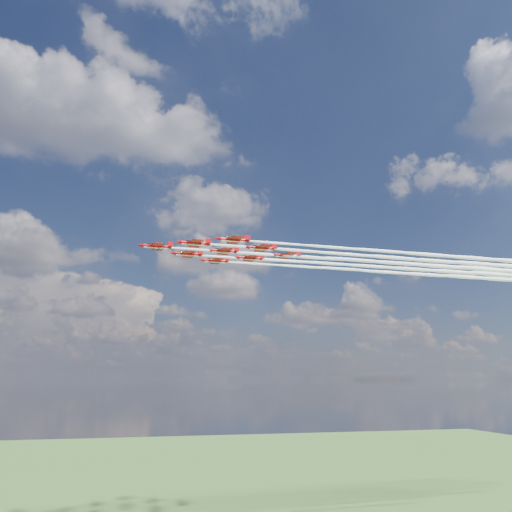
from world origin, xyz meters
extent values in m
cylinder|color=#B40A0D|center=(-24.41, -5.80, 89.35)|extent=(8.46, 1.53, 1.16)
cone|color=#B40A0D|center=(-29.67, -6.03, 89.35)|extent=(2.15, 1.25, 1.16)
cone|color=#B40A0D|center=(-19.47, -5.58, 89.35)|extent=(1.62, 1.12, 1.05)
ellipsoid|color=black|center=(-26.52, -5.89, 89.82)|extent=(2.23, 1.05, 0.75)
cube|color=#B40A0D|center=(-23.89, -5.77, 89.29)|extent=(3.79, 9.82, 0.15)
cube|color=#B40A0D|center=(-20.21, -5.61, 89.35)|extent=(1.64, 3.85, 0.13)
cube|color=#B40A0D|center=(-20.00, -5.60, 90.29)|extent=(1.69, 0.22, 1.89)
cube|color=white|center=(-24.41, -5.80, 88.82)|extent=(7.93, 1.29, 0.13)
cylinder|color=#B40A0D|center=(-13.09, -12.50, 89.35)|extent=(8.46, 1.53, 1.16)
cone|color=#B40A0D|center=(-18.35, -12.73, 89.35)|extent=(2.15, 1.25, 1.16)
cone|color=#B40A0D|center=(-8.15, -12.29, 89.35)|extent=(1.62, 1.12, 1.05)
ellipsoid|color=black|center=(-15.19, -12.60, 89.82)|extent=(2.23, 1.05, 0.75)
cube|color=#B40A0D|center=(-12.56, -12.48, 89.29)|extent=(3.79, 9.82, 0.15)
cube|color=#B40A0D|center=(-8.88, -12.32, 89.35)|extent=(1.64, 3.85, 0.13)
cube|color=#B40A0D|center=(-8.67, -12.31, 90.29)|extent=(1.69, 0.22, 1.89)
cube|color=white|center=(-13.09, -12.50, 88.82)|extent=(7.93, 1.29, 0.13)
cylinder|color=#B40A0D|center=(-13.72, 1.88, 89.35)|extent=(8.46, 1.53, 1.16)
cone|color=#B40A0D|center=(-18.98, 1.65, 89.35)|extent=(2.15, 1.25, 1.16)
cone|color=#B40A0D|center=(-8.78, 2.09, 89.35)|extent=(1.62, 1.12, 1.05)
ellipsoid|color=black|center=(-15.82, 1.79, 89.82)|extent=(2.23, 1.05, 0.75)
cube|color=#B40A0D|center=(-13.19, 1.90, 89.29)|extent=(3.79, 9.82, 0.15)
cube|color=#B40A0D|center=(-9.51, 2.06, 89.35)|extent=(1.64, 3.85, 0.13)
cube|color=#B40A0D|center=(-9.30, 2.07, 90.29)|extent=(1.69, 0.22, 1.89)
cube|color=white|center=(-13.72, 1.88, 88.82)|extent=(7.93, 1.29, 0.13)
cylinder|color=#B40A0D|center=(-1.76, -19.21, 89.35)|extent=(8.46, 1.53, 1.16)
cone|color=#B40A0D|center=(-7.02, -19.44, 89.35)|extent=(2.15, 1.25, 1.16)
cone|color=#B40A0D|center=(3.18, -19.00, 89.35)|extent=(1.62, 1.12, 1.05)
ellipsoid|color=black|center=(-3.87, -19.30, 89.82)|extent=(2.23, 1.05, 0.75)
cube|color=#B40A0D|center=(-1.24, -19.19, 89.29)|extent=(3.79, 9.82, 0.15)
cube|color=#B40A0D|center=(2.44, -19.03, 89.35)|extent=(1.64, 3.85, 0.13)
cube|color=#B40A0D|center=(2.65, -19.02, 90.29)|extent=(1.69, 0.22, 1.89)
cube|color=white|center=(-1.76, -19.21, 88.82)|extent=(7.93, 1.29, 0.13)
cylinder|color=#B40A0D|center=(-2.39, -4.83, 89.35)|extent=(8.46, 1.53, 1.16)
cone|color=#B40A0D|center=(-7.65, -5.06, 89.35)|extent=(2.15, 1.25, 1.16)
cone|color=#B40A0D|center=(2.55, -4.61, 89.35)|extent=(1.62, 1.12, 1.05)
ellipsoid|color=black|center=(-4.50, -4.92, 89.82)|extent=(2.23, 1.05, 0.75)
cube|color=#B40A0D|center=(-1.87, -4.81, 89.29)|extent=(3.79, 9.82, 0.15)
cube|color=#B40A0D|center=(1.81, -4.65, 89.35)|extent=(1.64, 3.85, 0.13)
cube|color=#B40A0D|center=(2.02, -4.64, 90.29)|extent=(1.69, 0.22, 1.89)
cube|color=white|center=(-2.39, -4.83, 88.82)|extent=(7.93, 1.29, 0.13)
cylinder|color=#B40A0D|center=(-3.02, 9.55, 89.35)|extent=(8.46, 1.53, 1.16)
cone|color=#B40A0D|center=(-8.28, 9.32, 89.35)|extent=(2.15, 1.25, 1.16)
cone|color=#B40A0D|center=(1.92, 9.77, 89.35)|extent=(1.62, 1.12, 1.05)
ellipsoid|color=black|center=(-5.13, 9.46, 89.82)|extent=(2.23, 1.05, 0.75)
cube|color=#B40A0D|center=(-2.50, 9.57, 89.29)|extent=(3.79, 9.82, 0.15)
cube|color=#B40A0D|center=(1.18, 9.74, 89.35)|extent=(1.64, 3.85, 0.13)
cube|color=#B40A0D|center=(1.39, 9.75, 90.29)|extent=(1.69, 0.22, 1.89)
cube|color=white|center=(-3.02, 9.55, 88.82)|extent=(7.93, 1.29, 0.13)
cylinder|color=#B40A0D|center=(8.93, -11.54, 89.35)|extent=(8.46, 1.53, 1.16)
cone|color=#B40A0D|center=(3.68, -11.77, 89.35)|extent=(2.15, 1.25, 1.16)
cone|color=#B40A0D|center=(13.87, -11.32, 89.35)|extent=(1.62, 1.12, 1.05)
ellipsoid|color=black|center=(6.83, -11.63, 89.82)|extent=(2.23, 1.05, 0.75)
cube|color=#B40A0D|center=(9.46, -11.52, 89.29)|extent=(3.79, 9.82, 0.15)
cube|color=#B40A0D|center=(13.14, -11.35, 89.35)|extent=(1.64, 3.85, 0.13)
cube|color=#B40A0D|center=(13.35, -11.34, 90.29)|extent=(1.69, 0.22, 1.89)
cube|color=white|center=(8.93, -11.54, 88.82)|extent=(7.93, 1.29, 0.13)
cylinder|color=#B40A0D|center=(8.30, 2.84, 89.35)|extent=(8.46, 1.53, 1.16)
cone|color=#B40A0D|center=(3.04, 2.61, 89.35)|extent=(2.15, 1.25, 1.16)
cone|color=#B40A0D|center=(13.24, 3.06, 89.35)|extent=(1.62, 1.12, 1.05)
ellipsoid|color=black|center=(6.20, 2.75, 89.82)|extent=(2.23, 1.05, 0.75)
cube|color=#B40A0D|center=(8.83, 2.87, 89.29)|extent=(3.79, 9.82, 0.15)
cube|color=#B40A0D|center=(12.51, 3.03, 89.35)|extent=(1.64, 3.85, 0.13)
cube|color=#B40A0D|center=(12.72, 3.04, 90.29)|extent=(1.69, 0.22, 1.89)
cube|color=white|center=(8.30, 2.84, 88.82)|extent=(7.93, 1.29, 0.13)
cylinder|color=#B40A0D|center=(19.63, -3.86, 89.35)|extent=(8.46, 1.53, 1.16)
cone|color=#B40A0D|center=(14.37, -4.09, 89.35)|extent=(2.15, 1.25, 1.16)
cone|color=#B40A0D|center=(24.57, -3.65, 89.35)|extent=(1.62, 1.12, 1.05)
ellipsoid|color=black|center=(17.52, -3.96, 89.82)|extent=(2.23, 1.05, 0.75)
cube|color=#B40A0D|center=(20.15, -3.84, 89.29)|extent=(3.79, 9.82, 0.15)
cube|color=#B40A0D|center=(23.83, -3.68, 89.35)|extent=(1.64, 3.85, 0.13)
cube|color=#B40A0D|center=(24.04, -3.67, 90.29)|extent=(1.69, 0.22, 1.89)
cube|color=white|center=(19.63, -3.86, 88.82)|extent=(7.93, 1.29, 0.13)
camera|label=1|loc=(-28.87, -163.74, 47.62)|focal=35.00mm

